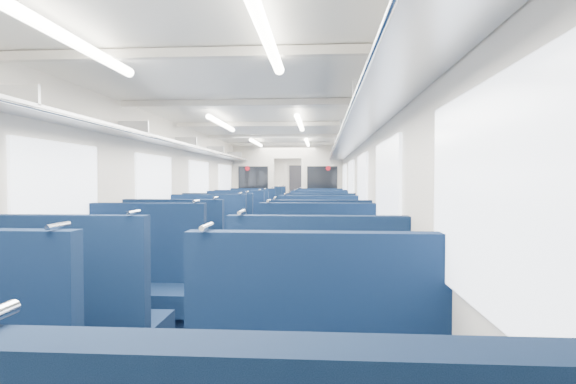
{
  "coord_description": "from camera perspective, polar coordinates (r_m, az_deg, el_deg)",
  "views": [
    {
      "loc": [
        0.85,
        -9.04,
        1.48
      ],
      "look_at": [
        0.04,
        2.4,
        1.16
      ],
      "focal_mm": 29.17,
      "sensor_mm": 36.0,
      "label": 1
    }
  ],
  "objects": [
    {
      "name": "bulkhead",
      "position": [
        11.86,
        -0.04,
        0.4
      ],
      "size": [
        2.8,
        0.1,
        2.35
      ],
      "color": "beige",
      "rests_on": "floor"
    },
    {
      "name": "floor",
      "position": [
        9.2,
        -1.3,
        -7.66
      ],
      "size": [
        2.8,
        18.0,
        0.01
      ],
      "primitive_type": "cube",
      "color": "black",
      "rests_on": "ground"
    },
    {
      "name": "wall_left",
      "position": [
        9.32,
        -9.9,
        -0.3
      ],
      "size": [
        0.02,
        18.0,
        2.35
      ],
      "primitive_type": "cube",
      "color": "beige",
      "rests_on": "floor"
    },
    {
      "name": "windows",
      "position": [
        8.63,
        -1.59,
        1.19
      ],
      "size": [
        2.78,
        15.6,
        0.75
      ],
      "color": "white",
      "rests_on": "wall_left"
    },
    {
      "name": "luggage_rack_right",
      "position": [
        9.06,
        6.38,
        4.7
      ],
      "size": [
        0.36,
        17.4,
        0.18
      ],
      "color": "#B2B5BA",
      "rests_on": "wall_right"
    },
    {
      "name": "end_door",
      "position": [
        18.01,
        1.36,
        0.08
      ],
      "size": [
        0.75,
        0.06,
        2.0
      ],
      "primitive_type": "cube",
      "color": "black",
      "rests_on": "floor"
    },
    {
      "name": "seat_8",
      "position": [
        5.72,
        -13.27,
        -9.39
      ],
      "size": [
        1.15,
        0.64,
        1.28
      ],
      "color": "#0D2142",
      "rests_on": "floor"
    },
    {
      "name": "seat_23",
      "position": [
        14.46,
        3.98,
        -2.7
      ],
      "size": [
        1.15,
        0.64,
        1.28
      ],
      "color": "#0D2142",
      "rests_on": "floor"
    },
    {
      "name": "seat_16",
      "position": [
        10.13,
        -5.52,
        -4.56
      ],
      "size": [
        1.15,
        0.64,
        1.28
      ],
      "color": "#0D2142",
      "rests_on": "floor"
    },
    {
      "name": "luggage_rack_left",
      "position": [
        9.29,
        -8.8,
        4.62
      ],
      "size": [
        0.36,
        17.4,
        0.18
      ],
      "color": "#B2B5BA",
      "rests_on": "wall_left"
    },
    {
      "name": "seat_9",
      "position": [
        5.4,
        3.83,
        -10.01
      ],
      "size": [
        1.15,
        0.64,
        1.28
      ],
      "color": "#0D2142",
      "rests_on": "floor"
    },
    {
      "name": "wall_far",
      "position": [
        18.06,
        1.37,
        0.64
      ],
      "size": [
        2.8,
        0.02,
        2.35
      ],
      "primitive_type": "cube",
      "color": "beige",
      "rests_on": "floor"
    },
    {
      "name": "ceiling_fittings",
      "position": [
        8.86,
        -1.46,
        6.83
      ],
      "size": [
        2.7,
        16.06,
        0.11
      ],
      "color": "beige",
      "rests_on": "ceiling"
    },
    {
      "name": "seat_10",
      "position": [
        6.94,
        -10.07,
        -7.43
      ],
      "size": [
        1.15,
        0.64,
        1.28
      ],
      "color": "#0D2142",
      "rests_on": "floor"
    },
    {
      "name": "seat_11",
      "position": [
        6.54,
        3.87,
        -7.96
      ],
      "size": [
        1.15,
        0.64,
        1.28
      ],
      "color": "#0D2142",
      "rests_on": "floor"
    },
    {
      "name": "seat_14",
      "position": [
        9.05,
        -6.69,
        -5.3
      ],
      "size": [
        1.15,
        0.64,
        1.28
      ],
      "color": "#0D2142",
      "rests_on": "floor"
    },
    {
      "name": "seat_6",
      "position": [
        4.67,
        -17.54,
        -11.94
      ],
      "size": [
        1.15,
        0.64,
        1.28
      ],
      "color": "#0D2142",
      "rests_on": "floor"
    },
    {
      "name": "dado_right",
      "position": [
        9.13,
        7.43,
        -5.53
      ],
      "size": [
        0.03,
        17.9,
        0.7
      ],
      "primitive_type": "cube",
      "color": "#101E37",
      "rests_on": "floor"
    },
    {
      "name": "seat_13",
      "position": [
        7.81,
        3.91,
        -6.4
      ],
      "size": [
        1.15,
        0.64,
        1.28
      ],
      "color": "#0D2142",
      "rests_on": "floor"
    },
    {
      "name": "seat_17",
      "position": [
        10.11,
        3.94,
        -4.57
      ],
      "size": [
        1.15,
        0.64,
        1.28
      ],
      "color": "#0D2142",
      "rests_on": "floor"
    },
    {
      "name": "seat_15",
      "position": [
        8.95,
        3.93,
        -5.37
      ],
      "size": [
        1.15,
        0.64,
        1.28
      ],
      "color": "#0D2142",
      "rests_on": "floor"
    },
    {
      "name": "seat_21",
      "position": [
        13.12,
        3.97,
        -3.14
      ],
      "size": [
        1.15,
        0.64,
        1.28
      ],
      "color": "#0D2142",
      "rests_on": "floor"
    },
    {
      "name": "dado_left",
      "position": [
        9.38,
        -9.79,
        -5.35
      ],
      "size": [
        0.03,
        17.9,
        0.7
      ],
      "primitive_type": "cube",
      "color": "#101E37",
      "rests_on": "floor"
    },
    {
      "name": "wall_right",
      "position": [
        9.06,
        7.55,
        -0.35
      ],
      "size": [
        0.02,
        18.0,
        2.35
      ],
      "primitive_type": "cube",
      "color": "beige",
      "rests_on": "floor"
    },
    {
      "name": "seat_12",
      "position": [
        7.89,
        -8.31,
        -6.33
      ],
      "size": [
        1.15,
        0.64,
        1.28
      ],
      "color": "#0D2142",
      "rests_on": "floor"
    },
    {
      "name": "seat_22",
      "position": [
        14.44,
        -2.63,
        -2.71
      ],
      "size": [
        1.15,
        0.64,
        1.28
      ],
      "color": "#0D2142",
      "rests_on": "floor"
    },
    {
      "name": "seat_4",
      "position": [
        3.65,
        -24.58,
        -15.89
      ],
      "size": [
        1.15,
        0.64,
        1.28
      ],
      "color": "#0D2142",
      "rests_on": "floor"
    },
    {
      "name": "ceiling",
      "position": [
        9.12,
        -1.31,
        7.06
      ],
      "size": [
        2.8,
        18.0,
        0.01
      ],
      "primitive_type": "cube",
      "color": "silver",
      "rests_on": "wall_left"
    },
    {
      "name": "seat_20",
      "position": [
        13.35,
        -3.18,
        -3.06
      ],
      "size": [
        1.15,
        0.64,
        1.28
      ],
      "color": "#0D2142",
      "rests_on": "floor"
    },
    {
      "name": "seat_19",
      "position": [
        11.2,
        3.96,
        -3.96
      ],
      "size": [
        1.15,
        0.64,
        1.28
      ],
      "color": "#0D2142",
      "rests_on": "floor"
    },
    {
      "name": "seat_7",
      "position": [
        4.48,
        3.78,
        -12.44
      ],
      "size": [
        1.15,
        0.64,
        1.28
      ],
      "color": "#0D2142",
      "rests_on": "floor"
    },
    {
      "name": "seat_5",
      "position": [
        3.3,
        3.66,
        -17.64
      ],
      "size": [
        1.15,
        0.64,
        1.28
      ],
      "color": "#0D2142",
      "rests_on": "floor"
    },
    {
      "name": "seat_18",
      "position": [
        11.36,
        -4.47,
        -3.89
      ],
      "size": [
        1.15,
        0.64,
        1.28
      ],
      "color": "#0D2142",
      "rests_on": "floor"
    }
  ]
}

